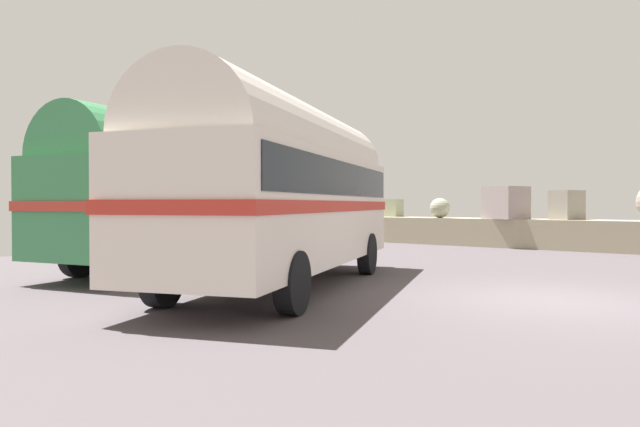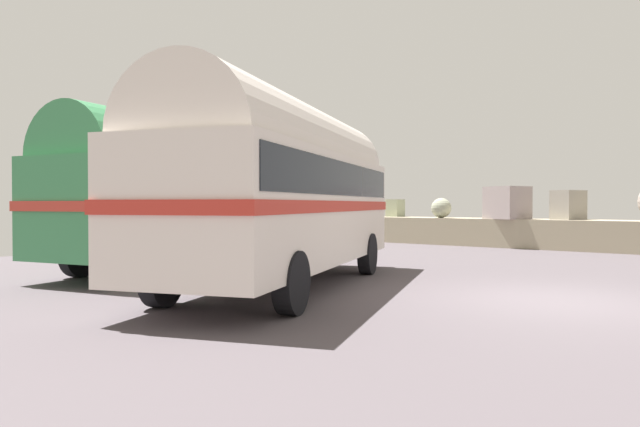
{
  "view_description": "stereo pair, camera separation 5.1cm",
  "coord_description": "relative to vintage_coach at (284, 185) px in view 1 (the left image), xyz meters",
  "views": [
    {
      "loc": [
        2.94,
        -10.19,
        1.67
      ],
      "look_at": [
        -4.46,
        -0.8,
        1.47
      ],
      "focal_mm": 32.41,
      "sensor_mm": 36.0,
      "label": 1
    },
    {
      "loc": [
        2.98,
        -10.15,
        1.67
      ],
      "look_at": [
        -4.46,
        -0.8,
        1.47
      ],
      "focal_mm": 32.41,
      "sensor_mm": 36.0,
      "label": 2
    }
  ],
  "objects": [
    {
      "name": "ground",
      "position": [
        4.64,
        1.7,
        -2.04
      ],
      "size": [
        32.0,
        26.0,
        0.02
      ],
      "color": "#4D464A"
    },
    {
      "name": "vintage_coach",
      "position": [
        0.0,
        0.0,
        0.0
      ],
      "size": [
        5.36,
        8.86,
        3.7
      ],
      "rotation": [
        0.0,
        0.0,
        0.37
      ],
      "color": "black",
      "rests_on": "ground"
    },
    {
      "name": "second_coach",
      "position": [
        -4.24,
        1.12,
        0.0
      ],
      "size": [
        4.4,
        8.91,
        3.7
      ],
      "rotation": [
        0.0,
        0.0,
        0.24
      ],
      "color": "black",
      "rests_on": "ground"
    }
  ]
}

